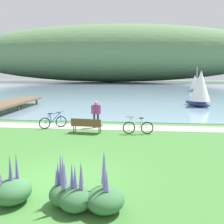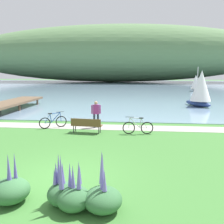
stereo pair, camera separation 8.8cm
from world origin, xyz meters
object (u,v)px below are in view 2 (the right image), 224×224
at_px(bicycle_leaning_near_bench, 138,127).
at_px(person_at_shoreline, 96,112).
at_px(sailboat_mid_bay, 201,88).
at_px(bicycle_beside_path, 53,122).
at_px(park_bench_near_camera, 86,124).
at_px(sailboat_nearest_to_shore, 196,83).

bearing_deg(bicycle_leaning_near_bench, person_at_shoreline, 152.69).
bearing_deg(person_at_shoreline, sailboat_mid_bay, 47.49).
bearing_deg(bicycle_beside_path, sailboat_mid_bay, 41.03).
relative_size(park_bench_near_camera, bicycle_leaning_near_bench, 1.04).
relative_size(person_at_shoreline, sailboat_mid_bay, 0.43).
xyz_separation_m(park_bench_near_camera, sailboat_nearest_to_shore, (13.48, 30.53, 1.03)).
relative_size(park_bench_near_camera, bicycle_beside_path, 1.22).
bearing_deg(bicycle_leaning_near_bench, park_bench_near_camera, -178.42).
distance_m(bicycle_beside_path, sailboat_nearest_to_shore, 33.48).
height_order(person_at_shoreline, sailboat_mid_bay, sailboat_mid_bay).
xyz_separation_m(park_bench_near_camera, sailboat_mid_bay, (9.31, 11.24, 1.39)).
xyz_separation_m(bicycle_leaning_near_bench, sailboat_nearest_to_shore, (10.49, 30.45, 1.16)).
relative_size(bicycle_beside_path, sailboat_nearest_to_shore, 0.47).
distance_m(bicycle_beside_path, person_at_shoreline, 2.80).
height_order(sailboat_nearest_to_shore, sailboat_mid_bay, sailboat_mid_bay).
height_order(bicycle_leaning_near_bench, sailboat_mid_bay, sailboat_mid_bay).
xyz_separation_m(bicycle_beside_path, sailboat_mid_bay, (11.69, 10.17, 1.52)).
height_order(bicycle_beside_path, sailboat_mid_bay, sailboat_mid_bay).
distance_m(bicycle_leaning_near_bench, person_at_shoreline, 3.04).
xyz_separation_m(park_bench_near_camera, bicycle_leaning_near_bench, (2.99, 0.08, -0.12)).
height_order(person_at_shoreline, sailboat_nearest_to_shore, sailboat_nearest_to_shore).
bearing_deg(person_at_shoreline, bicycle_leaning_near_bench, -27.31).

